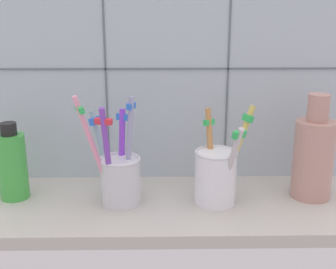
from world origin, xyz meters
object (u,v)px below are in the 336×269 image
toothbrush_cup_left (119,174)px  toothbrush_cup_right (216,173)px  ceramic_vase (313,155)px  soap_bottle (12,165)px

toothbrush_cup_left → toothbrush_cup_right: size_ratio=1.19×
ceramic_vase → soap_bottle: 49.38cm
toothbrush_cup_right → soap_bottle: size_ratio=1.20×
toothbrush_cup_left → soap_bottle: toothbrush_cup_left is taller
ceramic_vase → soap_bottle: (-49.35, 0.38, -1.48)cm
toothbrush_cup_left → toothbrush_cup_right: toothbrush_cup_left is taller
soap_bottle → ceramic_vase: bearing=-0.4°
toothbrush_cup_left → soap_bottle: (-17.67, 2.06, 0.90)cm
toothbrush_cup_right → soap_bottle: bearing=176.7°
toothbrush_cup_right → ceramic_vase: (16.09, 1.55, 2.37)cm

